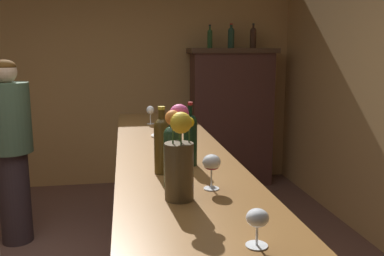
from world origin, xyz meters
name	(u,v)px	position (x,y,z in m)	size (l,w,h in m)	color
wall_back	(91,80)	(0.00, 2.98, 1.32)	(5.14, 0.12, 2.65)	tan
bar_counter	(172,231)	(0.67, 0.18, 0.54)	(0.67, 3.13, 1.07)	brown
display_cabinet	(231,115)	(1.71, 2.68, 0.89)	(1.07, 0.43, 1.71)	#502E27
wine_bottle_malbec	(162,143)	(0.57, -0.29, 1.23)	(0.08, 0.08, 0.34)	#463312
wine_bottle_rose	(190,137)	(0.73, -0.17, 1.22)	(0.07, 0.07, 0.34)	black
wine_bottle_syrah	(172,153)	(0.60, -0.50, 1.22)	(0.08, 0.08, 0.34)	#1C361E
wine_glass_front	(150,111)	(0.61, 1.14, 1.18)	(0.07, 0.07, 0.15)	white
wine_glass_mid	(212,164)	(0.76, -0.57, 1.18)	(0.08, 0.08, 0.16)	white
wine_glass_rear	(257,220)	(0.79, -1.12, 1.16)	(0.07, 0.07, 0.12)	white
flower_arrangement	(179,156)	(0.61, -0.67, 1.25)	(0.12, 0.16, 0.39)	#473822
cheese_plate	(163,136)	(0.66, 0.61, 1.08)	(0.17, 0.17, 0.01)	white
display_bottle_left	(210,38)	(1.43, 2.68, 1.83)	(0.06, 0.06, 0.28)	#2C532A
display_bottle_midleft	(231,37)	(1.69, 2.68, 1.85)	(0.08, 0.08, 0.29)	#264632
display_bottle_center	(253,37)	(1.97, 2.68, 1.84)	(0.08, 0.08, 0.30)	#41291C
patron_near_entrance	(10,145)	(-0.58, 1.38, 0.88)	(0.37, 0.37, 1.60)	#36292D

